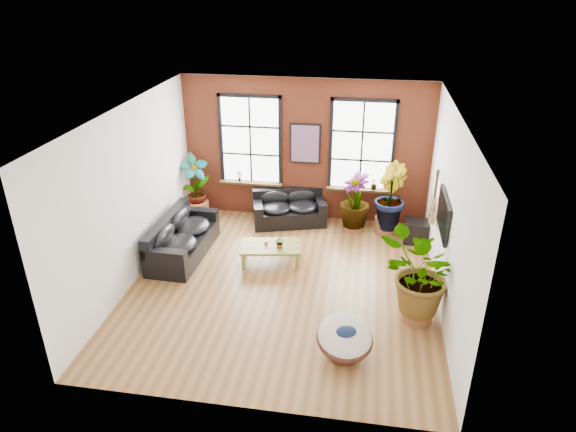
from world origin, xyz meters
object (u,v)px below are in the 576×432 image
sofa_back (289,209)px  coffee_table (270,247)px  sofa_left (181,238)px  papasan_chair (345,338)px

sofa_back → coffee_table: size_ratio=1.40×
sofa_back → sofa_left: sofa_left is taller
sofa_back → coffee_table: (-0.08, -1.99, -0.00)m
coffee_table → papasan_chair: papasan_chair is taller
papasan_chair → coffee_table: bearing=106.8°
sofa_back → papasan_chair: (1.67, -4.73, -0.01)m
coffee_table → sofa_back: bearing=78.4°
sofa_left → papasan_chair: size_ratio=1.97×
sofa_back → sofa_left: size_ratio=0.86×
sofa_back → sofa_left: bearing=-153.0°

